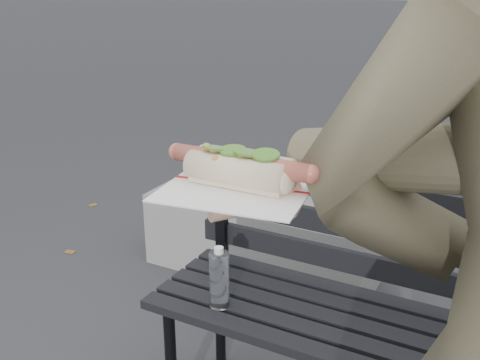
# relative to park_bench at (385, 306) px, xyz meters

# --- Properties ---
(park_bench) EXTENTS (1.50, 0.44, 0.88)m
(park_bench) POSITION_rel_park_bench_xyz_m (0.00, 0.00, 0.00)
(park_bench) COLOR black
(park_bench) RESTS_ON ground
(concrete_block) EXTENTS (1.20, 0.40, 0.40)m
(concrete_block) POSITION_rel_park_bench_xyz_m (-0.85, 0.85, -0.32)
(concrete_block) COLOR slate
(concrete_block) RESTS_ON ground
(held_hotdog) EXTENTS (0.64, 0.31, 0.20)m
(held_hotdog) POSITION_rel_park_bench_xyz_m (0.18, -0.85, 0.74)
(held_hotdog) COLOR brown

